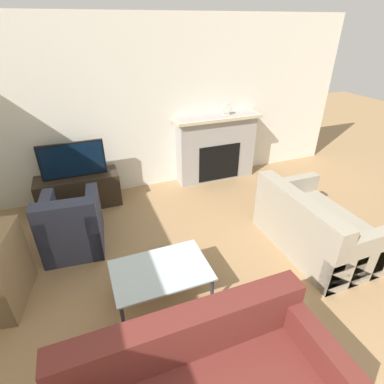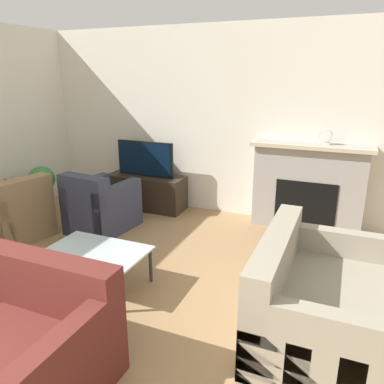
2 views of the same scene
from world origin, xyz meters
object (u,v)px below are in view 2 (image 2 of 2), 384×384
Objects in this scene: tv at (145,159)px; potted_plant at (42,185)px; armchair_by_window at (12,215)px; mantel_clock at (326,136)px; armchair_accent at (101,209)px; coffee_table at (95,254)px; couch_loveseat at (314,302)px.

potted_plant is at bearing -150.14° from tv.
mantel_clock is (3.61, 1.78, 0.97)m from armchair_by_window.
coffee_table is (0.81, -1.20, 0.05)m from armchair_accent.
potted_plant is (-1.35, -0.78, -0.36)m from tv.
armchair_accent is at bearing 124.07° from coffee_table.
coffee_table is 5.02× the size of mantel_clock.
couch_loveseat is 3.06m from armchair_accent.
armchair_by_window is 4.14m from mantel_clock.
couch_loveseat and armchair_accent have the same top height.
armchair_accent reaches higher than coffee_table.
armchair_by_window is (-1.04, -1.64, -0.49)m from tv.
mantel_clock reaches higher than potted_plant.
tv is at bearing 29.86° from potted_plant.
armchair_accent reaches higher than potted_plant.
armchair_accent is 3.08m from mantel_clock.
mantel_clock is at bearing 51.53° from coffee_table.
tv is 1.60m from potted_plant.
mantel_clock is (2.69, 1.15, 0.97)m from armchair_accent.
couch_loveseat is at bearing -85.72° from mantel_clock.
tv is 3.49m from couch_loveseat.
couch_loveseat is 2.07× the size of potted_plant.
armchair_by_window is 1.83m from coffee_table.
armchair_accent is at bearing -97.11° from tv.
potted_plant is at bearing 144.84° from coffee_table.
armchair_by_window is 1.03× the size of coffee_table.
couch_loveseat is (2.73, -2.12, -0.50)m from tv.
armchair_accent is 1.25m from potted_plant.
couch_loveseat is 4.30m from potted_plant.
armchair_by_window is at bearing 82.73° from couch_loveseat.
tv is 2.36m from coffee_table.
couch_loveseat is at bearing 93.23° from armchair_by_window.
tv is 4.73× the size of mantel_clock.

